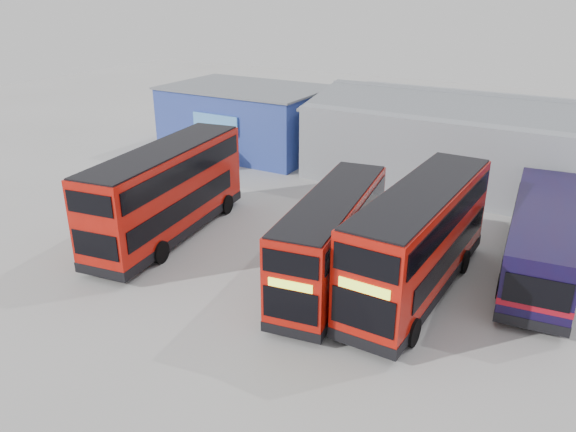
{
  "coord_description": "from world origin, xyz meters",
  "views": [
    {
      "loc": [
        11.01,
        -18.54,
        12.57
      ],
      "look_at": [
        -1.62,
        3.22,
        2.1
      ],
      "focal_mm": 35.0,
      "sensor_mm": 36.0,
      "label": 1
    }
  ],
  "objects": [
    {
      "name": "double_decker_left",
      "position": [
        -8.23,
        2.05,
        2.41
      ],
      "size": [
        4.34,
        11.7,
        4.84
      ],
      "rotation": [
        0.0,
        0.0,
        3.28
      ],
      "color": "#B7140A",
      "rests_on": "ground"
    },
    {
      "name": "panel_van",
      "position": [
        -14.21,
        13.64,
        1.12
      ],
      "size": [
        2.35,
        4.74,
        2.0
      ],
      "rotation": [
        0.0,
        0.0,
        0.11
      ],
      "color": "white",
      "rests_on": "ground"
    },
    {
      "name": "double_decker_centre",
      "position": [
        1.5,
        1.65,
        2.11
      ],
      "size": [
        3.87,
        10.23,
        4.23
      ],
      "rotation": [
        0.0,
        0.0,
        0.15
      ],
      "color": "#B7140A",
      "rests_on": "ground"
    },
    {
      "name": "single_decker_blue",
      "position": [
        9.36,
        7.63,
        1.61
      ],
      "size": [
        3.87,
        12.13,
        3.23
      ],
      "rotation": [
        0.0,
        0.0,
        3.24
      ],
      "color": "black",
      "rests_on": "ground"
    },
    {
      "name": "office_block",
      "position": [
        -14.0,
        17.99,
        2.58
      ],
      "size": [
        12.3,
        8.32,
        5.12
      ],
      "color": "navy",
      "rests_on": "ground"
    },
    {
      "name": "maintenance_shed",
      "position": [
        8.0,
        20.0,
        2.6
      ],
      "size": [
        30.5,
        12.0,
        5.89
      ],
      "color": "gray",
      "rests_on": "ground"
    },
    {
      "name": "double_decker_right",
      "position": [
        5.0,
        2.95,
        2.38
      ],
      "size": [
        3.15,
        11.42,
        4.79
      ],
      "rotation": [
        0.0,
        0.0,
        -0.03
      ],
      "color": "#B7140A",
      "rests_on": "ground"
    },
    {
      "name": "ground_plane",
      "position": [
        0.0,
        0.0,
        0.0
      ],
      "size": [
        120.0,
        120.0,
        0.0
      ],
      "primitive_type": "plane",
      "color": "gray",
      "rests_on": "ground"
    }
  ]
}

